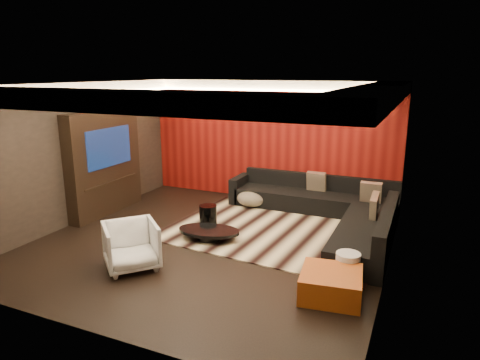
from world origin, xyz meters
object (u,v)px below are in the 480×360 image
at_px(armchair, 131,246).
at_px(drum_stool, 208,215).
at_px(coffee_table, 209,234).
at_px(orange_ottoman, 331,284).
at_px(sectional_sofa, 330,211).
at_px(white_side_table, 348,267).

bearing_deg(armchair, drum_stool, 36.36).
relative_size(coffee_table, orange_ottoman, 1.41).
distance_m(orange_ottoman, armchair, 3.07).
height_order(drum_stool, sectional_sofa, sectional_sofa).
xyz_separation_m(drum_stool, armchair, (-0.22, -2.12, 0.14)).
xyz_separation_m(drum_stool, sectional_sofa, (2.18, 1.15, 0.04)).
xyz_separation_m(drum_stool, white_side_table, (2.94, -1.23, -0.00)).
bearing_deg(coffee_table, sectional_sofa, 44.62).
bearing_deg(armchair, white_side_table, -31.93).
xyz_separation_m(armchair, sectional_sofa, (2.40, 3.27, -0.10)).
height_order(orange_ottoman, sectional_sofa, sectional_sofa).
relative_size(white_side_table, orange_ottoman, 0.55).
bearing_deg(orange_ottoman, armchair, -173.18).
height_order(coffee_table, armchair, armchair).
bearing_deg(white_side_table, coffee_table, 167.34).
relative_size(coffee_table, drum_stool, 2.79).
bearing_deg(coffee_table, white_side_table, -12.66).
bearing_deg(sectional_sofa, armchair, -126.32).
height_order(orange_ottoman, armchair, armchair).
bearing_deg(armchair, orange_ottoman, -40.82).
xyz_separation_m(white_side_table, sectional_sofa, (-0.77, 2.37, 0.04)).
xyz_separation_m(coffee_table, drum_stool, (-0.36, 0.65, 0.11)).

